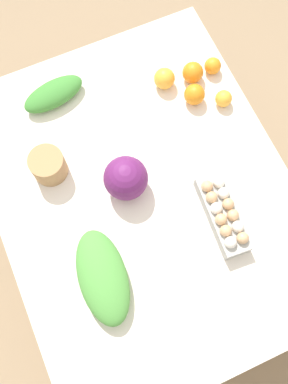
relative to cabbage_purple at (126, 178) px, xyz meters
The scene contains 12 objects.
ground_plane 0.80m from the cabbage_purple, 140.20° to the right, with size 8.00×8.00×0.00m, color #937A5B.
dining_table 0.18m from the cabbage_purple, 140.20° to the right, with size 1.36×1.05×0.72m.
cabbage_purple is the anchor object (origin of this frame).
egg_carton 0.36m from the cabbage_purple, 133.17° to the right, with size 0.30×0.12×0.09m.
paper_bag 0.29m from the cabbage_purple, 54.52° to the left, with size 0.13×0.13×0.11m, color #A87F51.
greens_bunch_beet_tops 0.46m from the cabbage_purple, 14.47° to the left, with size 0.25×0.11×0.07m, color #3D8433.
greens_bunch_dandelion 0.35m from the cabbage_purple, 143.81° to the left, with size 0.33×0.16×0.09m, color #4C933D.
orange_0 0.50m from the cabbage_purple, 71.08° to the right, with size 0.06×0.06×0.06m, color #F9A833.
orange_1 0.52m from the cabbage_purple, 53.18° to the right, with size 0.08×0.08×0.08m, color orange.
orange_2 0.44m from the cabbage_purple, 59.76° to the right, with size 0.08×0.08×0.08m, color orange.
orange_3 0.45m from the cabbage_purple, 42.43° to the right, with size 0.08×0.08×0.08m, color #F9A833.
orange_4 0.59m from the cabbage_purple, 58.32° to the right, with size 0.07×0.07×0.07m, color orange.
Camera 1 is at (-0.43, 0.19, 2.20)m, focal length 40.00 mm.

